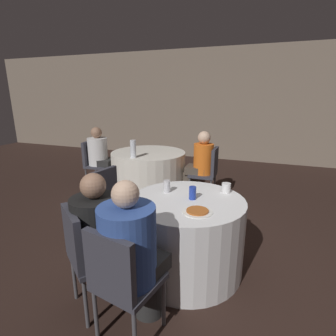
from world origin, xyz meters
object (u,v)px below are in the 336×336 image
(chair_near_west, at_px, (111,200))
(person_blue_shirt, at_px, (134,255))
(soda_can_silver, at_px, (167,186))
(soda_can_blue, at_px, (193,193))
(pizza_plate_near, at_px, (197,211))
(chair_far_west, at_px, (94,160))
(person_white_shirt, at_px, (102,158))
(table_far, at_px, (149,173))
(person_black_shirt, at_px, (106,238))
(chair_near_southwest, at_px, (86,250))
(chair_near_south, at_px, (120,277))
(chair_far_east, at_px, (209,169))
(table_near, at_px, (187,235))
(person_orange_shirt, at_px, (198,166))
(bottle_far, at_px, (133,149))

(chair_near_west, distance_m, person_blue_shirt, 1.24)
(soda_can_silver, relative_size, soda_can_blue, 1.00)
(pizza_plate_near, height_order, soda_can_silver, soda_can_silver)
(chair_far_west, relative_size, person_white_shirt, 0.77)
(table_far, relative_size, pizza_plate_near, 4.89)
(chair_far_west, relative_size, soda_can_silver, 7.15)
(table_far, bearing_deg, person_black_shirt, -73.36)
(table_far, height_order, chair_near_southwest, chair_near_southwest)
(chair_near_south, relative_size, chair_far_east, 1.00)
(chair_far_east, bearing_deg, person_white_shirt, 92.47)
(table_near, distance_m, person_white_shirt, 2.67)
(person_orange_shirt, bearing_deg, chair_near_south, -177.56)
(person_white_shirt, height_order, person_orange_shirt, person_orange_shirt)
(chair_near_west, xyz_separation_m, soda_can_blue, (0.98, -0.14, 0.27))
(person_orange_shirt, bearing_deg, table_near, -170.22)
(table_far, distance_m, chair_far_east, 1.05)
(person_black_shirt, height_order, person_blue_shirt, person_blue_shirt)
(person_blue_shirt, relative_size, soda_can_silver, 9.53)
(table_near, relative_size, person_orange_shirt, 0.96)
(table_near, xyz_separation_m, person_orange_shirt, (-0.33, 1.78, 0.20))
(table_far, bearing_deg, soda_can_silver, -60.03)
(table_near, height_order, table_far, same)
(chair_far_west, bearing_deg, chair_near_west, 34.91)
(table_near, xyz_separation_m, pizza_plate_near, (0.15, -0.23, 0.37))
(chair_near_west, bearing_deg, person_orange_shirt, 169.44)
(person_orange_shirt, bearing_deg, person_white_shirt, 92.70)
(table_near, height_order, soda_can_silver, soda_can_silver)
(chair_near_south, distance_m, pizza_plate_near, 0.81)
(person_blue_shirt, relative_size, pizza_plate_near, 4.54)
(chair_near_southwest, height_order, person_blue_shirt, person_blue_shirt)
(person_orange_shirt, relative_size, pizza_plate_near, 4.41)
(chair_far_east, xyz_separation_m, person_orange_shirt, (-0.17, -0.00, 0.04))
(chair_near_south, bearing_deg, table_near, 90.00)
(pizza_plate_near, bearing_deg, person_black_shirt, -147.49)
(chair_near_west, bearing_deg, soda_can_silver, 95.80)
(chair_far_east, height_order, bottle_far, bottle_far)
(person_black_shirt, xyz_separation_m, bottle_far, (-0.76, 1.95, 0.29))
(chair_near_southwest, bearing_deg, chair_near_south, 13.12)
(chair_near_west, distance_m, person_orange_shirt, 1.72)
(chair_near_southwest, xyz_separation_m, person_blue_shirt, (0.42, -0.03, 0.08))
(pizza_plate_near, bearing_deg, person_white_shirt, 139.44)
(person_orange_shirt, distance_m, soda_can_blue, 1.80)
(chair_far_east, relative_size, person_black_shirt, 0.77)
(chair_near_south, height_order, soda_can_blue, chair_near_south)
(person_black_shirt, bearing_deg, soda_can_blue, 88.87)
(soda_can_blue, bearing_deg, chair_far_west, 144.33)
(chair_far_east, bearing_deg, person_black_shirt, 171.77)
(soda_can_silver, bearing_deg, chair_far_west, 142.15)
(table_far, distance_m, pizza_plate_near, 2.44)
(soda_can_silver, height_order, bottle_far, bottle_far)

